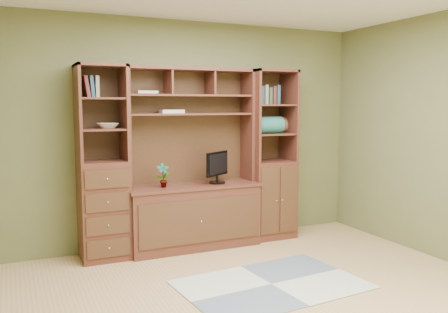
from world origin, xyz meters
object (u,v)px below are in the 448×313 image
left_tower (103,163)px  right_tower (270,155)px  monitor (217,162)px  center_hutch (193,159)px

left_tower → right_tower: bearing=0.0°
monitor → right_tower: bearing=-28.4°
left_tower → monitor: size_ratio=4.04×
left_tower → center_hutch: bearing=-2.3°
left_tower → right_tower: size_ratio=1.00×
center_hutch → left_tower: 1.00m
right_tower → center_hutch: bearing=-177.8°
center_hutch → monitor: size_ratio=4.04×
monitor → center_hutch: bearing=138.8°
center_hutch → monitor: center_hutch is taller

